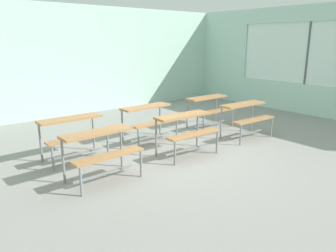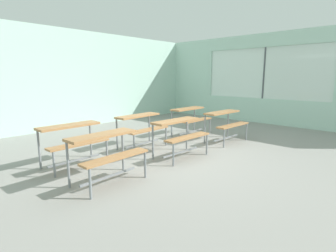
{
  "view_description": "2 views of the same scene",
  "coord_description": "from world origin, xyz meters",
  "views": [
    {
      "loc": [
        -3.71,
        -4.19,
        2.06
      ],
      "look_at": [
        0.03,
        0.49,
        0.45
      ],
      "focal_mm": 34.27,
      "sensor_mm": 36.0,
      "label": 1
    },
    {
      "loc": [
        -3.8,
        -3.3,
        1.6
      ],
      "look_at": [
        0.47,
        0.71,
        0.48
      ],
      "focal_mm": 28.0,
      "sensor_mm": 36.0,
      "label": 2
    }
  ],
  "objects": [
    {
      "name": "desk_bench_r0c0",
      "position": [
        -1.66,
        -0.03,
        0.56
      ],
      "size": [
        1.12,
        0.63,
        0.74
      ],
      "rotation": [
        0.0,
        0.0,
        0.04
      ],
      "color": "#A87547",
      "rests_on": "ground"
    },
    {
      "name": "wall_back",
      "position": [
        0.0,
        4.5,
        1.5
      ],
      "size": [
        10.0,
        0.12,
        3.0
      ],
      "primitive_type": "cube",
      "color": "silver",
      "rests_on": "ground"
    },
    {
      "name": "ground",
      "position": [
        0.0,
        0.0,
        -0.03
      ],
      "size": [
        10.0,
        9.0,
        0.05
      ],
      "primitive_type": "cube",
      "color": "gray"
    },
    {
      "name": "desk_bench_r1c0",
      "position": [
        -1.64,
        1.06,
        0.56
      ],
      "size": [
        1.11,
        0.6,
        0.74
      ],
      "rotation": [
        0.0,
        0.0,
        0.01
      ],
      "color": "#A87547",
      "rests_on": "ground"
    },
    {
      "name": "wall_right",
      "position": [
        5.0,
        -0.13,
        1.45
      ],
      "size": [
        0.12,
        9.0,
        3.0
      ],
      "color": "silver",
      "rests_on": "ground"
    },
    {
      "name": "desk_bench_r0c1",
      "position": [
        0.07,
        0.01,
        0.56
      ],
      "size": [
        1.12,
        0.62,
        0.74
      ],
      "rotation": [
        0.0,
        0.0,
        -0.03
      ],
      "color": "#A87547",
      "rests_on": "ground"
    },
    {
      "name": "desk_bench_r0c2",
      "position": [
        1.79,
        0.0,
        0.56
      ],
      "size": [
        1.12,
        0.63,
        0.74
      ],
      "rotation": [
        0.0,
        0.0,
        -0.04
      ],
      "color": "#A87547",
      "rests_on": "ground"
    },
    {
      "name": "desk_bench_r1c1",
      "position": [
        0.0,
        1.09,
        0.56
      ],
      "size": [
        1.13,
        0.64,
        0.74
      ],
      "rotation": [
        0.0,
        0.0,
        0.05
      ],
      "color": "#A87547",
      "rests_on": "ground"
    },
    {
      "name": "desk_bench_r1c2",
      "position": [
        1.78,
        1.09,
        0.56
      ],
      "size": [
        1.1,
        0.6,
        0.74
      ],
      "rotation": [
        0.0,
        0.0,
        0.01
      ],
      "color": "#A87547",
      "rests_on": "ground"
    }
  ]
}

